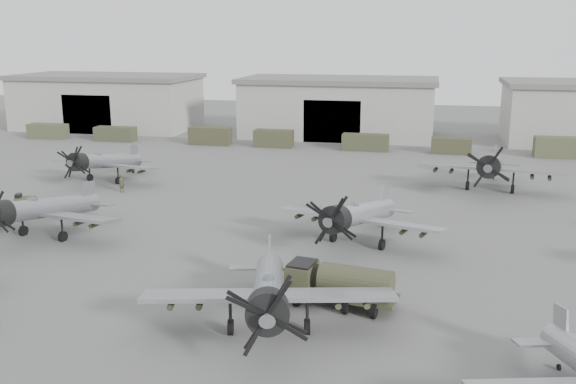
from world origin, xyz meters
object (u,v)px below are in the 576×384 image
aircraft_far_1 (491,166)px  ground_crew (122,183)px  fuel_tanker (340,282)px  aircraft_mid_2 (357,215)px  tug_trailer (42,201)px  aircraft_near_1 (269,291)px  aircraft_far_0 (102,162)px  aircraft_mid_1 (39,210)px

aircraft_far_1 → ground_crew: aircraft_far_1 is taller
aircraft_far_1 → fuel_tanker: (-10.55, -30.00, -1.17)m
aircraft_mid_2 → tug_trailer: 29.27m
aircraft_near_1 → aircraft_far_0: size_ratio=1.08×
aircraft_mid_2 → tug_trailer: size_ratio=2.04×
aircraft_far_0 → aircraft_far_1: aircraft_far_1 is taller
aircraft_mid_1 → aircraft_far_0: 18.88m
aircraft_near_1 → ground_crew: 34.21m
fuel_tanker → aircraft_far_1: bearing=80.2°
aircraft_far_1 → ground_crew: bearing=-158.9°
aircraft_mid_2 → aircraft_far_0: 31.74m
aircraft_mid_1 → ground_crew: (-0.87, 14.85, -1.39)m
aircraft_near_1 → tug_trailer: 32.97m
aircraft_far_0 → ground_crew: 5.30m
aircraft_near_1 → aircraft_far_1: (13.58, 34.51, 0.18)m
fuel_tanker → tug_trailer: bearing=161.3°
ground_crew → aircraft_far_1: bearing=-55.2°
tug_trailer → aircraft_mid_1: bearing=-78.3°
aircraft_near_1 → tug_trailer: aircraft_near_1 is taller
aircraft_far_1 → aircraft_mid_2: bearing=-110.8°
fuel_tanker → aircraft_mid_2: bearing=101.1°
aircraft_mid_1 → aircraft_mid_2: (23.34, 3.41, 0.03)m
aircraft_mid_1 → aircraft_mid_2: bearing=18.0°
aircraft_far_0 → aircraft_far_1: 39.13m
aircraft_mid_2 → aircraft_far_0: aircraft_mid_2 is taller
fuel_tanker → tug_trailer: fuel_tanker is taller
ground_crew → aircraft_mid_2: bearing=-93.2°
aircraft_near_1 → aircraft_far_0: aircraft_near_1 is taller
aircraft_mid_2 → fuel_tanker: size_ratio=1.95×
aircraft_near_1 → aircraft_far_0: 39.26m
aircraft_far_0 → tug_trailer: aircraft_far_0 is taller
aircraft_near_1 → aircraft_far_0: (-25.30, 30.02, -0.17)m
aircraft_far_1 → tug_trailer: 42.19m
ground_crew → tug_trailer: bearing=166.7°
aircraft_far_1 → tug_trailer: aircraft_far_1 is taller
aircraft_mid_1 → aircraft_mid_2: aircraft_mid_2 is taller
aircraft_far_1 → ground_crew: (-35.05, -7.92, -1.66)m
aircraft_mid_1 → aircraft_far_1: 41.07m
aircraft_mid_2 → aircraft_mid_1: bearing=-155.3°
aircraft_mid_1 → fuel_tanker: (23.63, -7.23, -0.89)m
tug_trailer → aircraft_far_0: bearing=64.5°
aircraft_near_1 → ground_crew: size_ratio=7.37×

